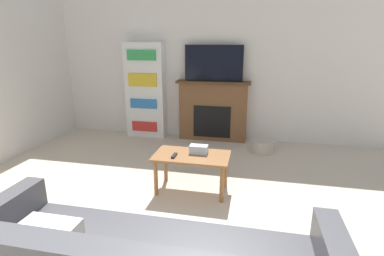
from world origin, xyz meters
TOP-DOWN VIEW (x-y plane):
  - wall_back at (0.00, 4.75)m, footprint 6.66×0.06m
  - fireplace at (0.11, 4.61)m, footprint 1.33×0.28m
  - tv at (0.11, 4.59)m, footprint 1.03×0.03m
  - coffee_table at (0.16, 2.55)m, footprint 0.91×0.52m
  - tissue_box at (0.23, 2.63)m, footprint 0.22×0.12m
  - remote_control at (-0.03, 2.46)m, footprint 0.04×0.15m
  - bookshelf at (-1.18, 4.59)m, footprint 0.74×0.29m
  - storage_basket at (1.04, 4.13)m, footprint 0.38×0.38m

SIDE VIEW (x-z plane):
  - storage_basket at x=1.04m, z-range 0.00..0.20m
  - coffee_table at x=0.16m, z-range 0.17..0.64m
  - remote_control at x=-0.03m, z-range 0.47..0.50m
  - tissue_box at x=0.23m, z-range 0.47..0.57m
  - fireplace at x=0.11m, z-range 0.00..1.11m
  - bookshelf at x=-1.18m, z-range 0.00..1.77m
  - wall_back at x=0.00m, z-range 0.00..2.70m
  - tv at x=0.11m, z-range 1.10..1.73m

